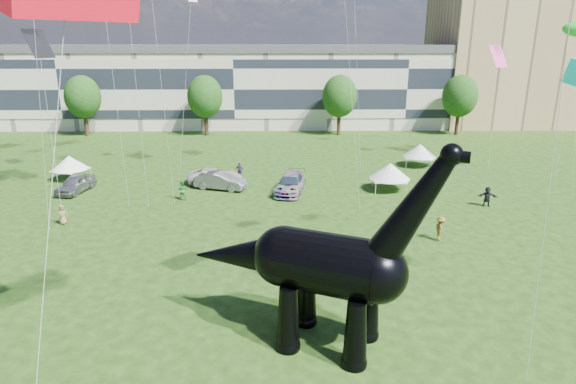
{
  "coord_description": "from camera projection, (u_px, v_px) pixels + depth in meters",
  "views": [
    {
      "loc": [
        -0.79,
        -19.29,
        13.54
      ],
      "look_at": [
        -0.37,
        8.0,
        5.0
      ],
      "focal_mm": 30.0,
      "sensor_mm": 36.0,
      "label": 1
    }
  ],
  "objects": [
    {
      "name": "gazebo_far",
      "position": [
        420.0,
        151.0,
        54.21
      ],
      "size": [
        4.58,
        4.58,
        2.57
      ],
      "rotation": [
        0.0,
        0.0,
        -0.29
      ],
      "color": "silver",
      "rests_on": "ground"
    },
    {
      "name": "car_grey",
      "position": [
        220.0,
        181.0,
        45.98
      ],
      "size": [
        5.24,
        3.09,
        1.63
      ],
      "primitive_type": "imported",
      "rotation": [
        0.0,
        0.0,
        1.28
      ],
      "color": "slate",
      "rests_on": "ground"
    },
    {
      "name": "gazebo_near",
      "position": [
        390.0,
        171.0,
        45.34
      ],
      "size": [
        4.15,
        4.15,
        2.66
      ],
      "rotation": [
        0.0,
        0.0,
        -0.1
      ],
      "color": "silver",
      "rests_on": "ground"
    },
    {
      "name": "tree_far_right",
      "position": [
        460.0,
        93.0,
        71.54
      ],
      "size": [
        5.2,
        5.2,
        9.44
      ],
      "color": "#382314",
      "rests_on": "ground"
    },
    {
      "name": "tree_far_left",
      "position": [
        82.0,
        93.0,
        70.72
      ],
      "size": [
        5.2,
        5.2,
        9.44
      ],
      "color": "#382314",
      "rests_on": "ground"
    },
    {
      "name": "car_silver",
      "position": [
        76.0,
        184.0,
        45.1
      ],
      "size": [
        2.78,
        5.01,
        1.61
      ],
      "primitive_type": "imported",
      "rotation": [
        0.0,
        0.0,
        -0.19
      ],
      "color": "#A3A3A8",
      "rests_on": "ground"
    },
    {
      "name": "car_white",
      "position": [
        215.0,
        176.0,
        47.84
      ],
      "size": [
        5.58,
        2.88,
        1.5
      ],
      "primitive_type": "imported",
      "rotation": [
        0.0,
        0.0,
        1.64
      ],
      "color": "silver",
      "rests_on": "ground"
    },
    {
      "name": "car_dark",
      "position": [
        290.0,
        184.0,
        44.96
      ],
      "size": [
        3.38,
        6.11,
        1.68
      ],
      "primitive_type": "imported",
      "rotation": [
        0.0,
        0.0,
        -0.19
      ],
      "color": "#595960",
      "rests_on": "ground"
    },
    {
      "name": "gazebo_left",
      "position": [
        70.0,
        163.0,
        48.96
      ],
      "size": [
        4.63,
        4.63,
        2.5
      ],
      "rotation": [
        0.0,
        0.0,
        -0.37
      ],
      "color": "white",
      "rests_on": "ground"
    },
    {
      "name": "ground",
      "position": [
        299.0,
        345.0,
        22.46
      ],
      "size": [
        220.0,
        220.0,
        0.0
      ],
      "primitive_type": "plane",
      "color": "#16330C",
      "rests_on": "ground"
    },
    {
      "name": "dinosaur_sculpture",
      "position": [
        319.0,
        266.0,
        21.67
      ],
      "size": [
        12.22,
        6.75,
        10.3
      ],
      "rotation": [
        0.0,
        0.0,
        -0.41
      ],
      "color": "black",
      "rests_on": "ground"
    },
    {
      "name": "tree_mid_right",
      "position": [
        340.0,
        93.0,
        71.27
      ],
      "size": [
        5.2,
        5.2,
        9.44
      ],
      "color": "#382314",
      "rests_on": "ground"
    },
    {
      "name": "tree_mid_left",
      "position": [
        205.0,
        93.0,
        70.98
      ],
      "size": [
        5.2,
        5.2,
        9.44
      ],
      "color": "#382314",
      "rests_on": "ground"
    },
    {
      "name": "apartment_block",
      "position": [
        520.0,
        57.0,
        81.79
      ],
      "size": [
        28.0,
        18.0,
        22.0
      ],
      "primitive_type": "cube",
      "color": "tan",
      "rests_on": "ground"
    },
    {
      "name": "terrace_row",
      "position": [
        237.0,
        89.0,
        79.71
      ],
      "size": [
        78.0,
        11.0,
        12.0
      ],
      "primitive_type": "cube",
      "color": "beige",
      "rests_on": "ground"
    },
    {
      "name": "visitors",
      "position": [
        282.0,
        212.0,
        37.36
      ],
      "size": [
        50.45,
        45.07,
        1.8
      ],
      "color": "#56306D",
      "rests_on": "ground"
    }
  ]
}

